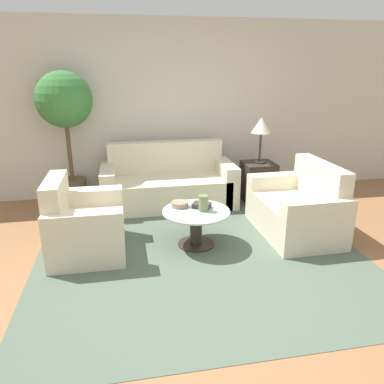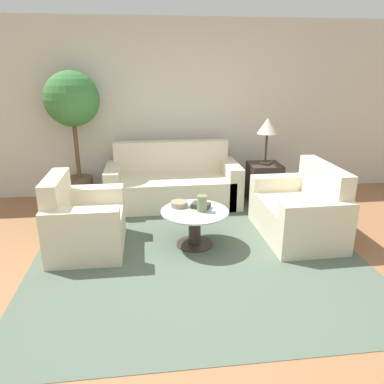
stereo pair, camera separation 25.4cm
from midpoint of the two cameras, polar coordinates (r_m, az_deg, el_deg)
ground_plane at (r=3.62m, az=4.17°, el=-13.64°), size 14.00×14.00×0.00m
wall_back at (r=5.83m, az=-0.90°, el=12.47°), size 10.00×0.06×2.60m
rug at (r=4.29m, az=2.13°, el=-8.01°), size 3.44×3.66×0.01m
sofa_main at (r=5.47m, az=-1.61°, el=1.16°), size 1.88×0.83×0.88m
armchair at (r=4.23m, az=-14.83°, el=-4.89°), size 0.77×0.93×0.84m
loveseat at (r=4.64m, az=17.92°, el=-3.05°), size 0.81×1.23×0.86m
coffee_table at (r=4.18m, az=2.18°, el=-4.75°), size 0.75×0.75×0.42m
side_table at (r=5.64m, az=12.17°, el=1.34°), size 0.45×0.45×0.58m
table_lamp at (r=5.46m, az=12.76°, el=9.51°), size 0.28×0.28×0.66m
potted_plant at (r=5.56m, az=-16.46°, el=11.95°), size 0.76×0.76×1.88m
vase at (r=4.09m, az=3.32°, el=-1.77°), size 0.11×0.11×0.18m
bowl at (r=4.23m, az=-0.26°, el=-1.86°), size 0.19×0.19×0.06m
book_stack at (r=4.20m, az=3.07°, el=-2.10°), size 0.24×0.22×0.05m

